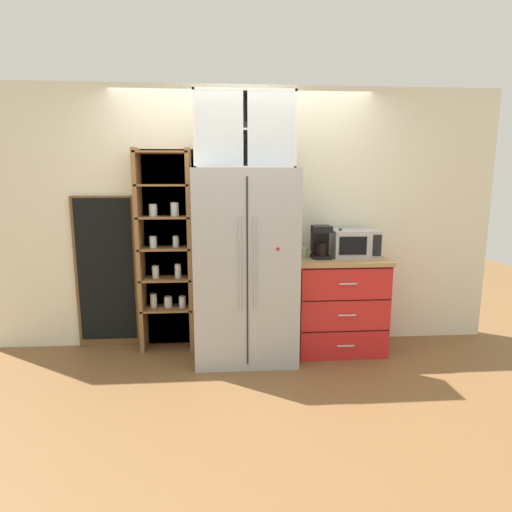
% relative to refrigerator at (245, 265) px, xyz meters
% --- Properties ---
extents(ground_plane, '(10.83, 10.83, 0.00)m').
position_rel_refrigerator_xyz_m(ground_plane, '(-0.00, 0.01, -0.88)').
color(ground_plane, brown).
extents(wall_back_cream, '(5.12, 0.10, 2.55)m').
position_rel_refrigerator_xyz_m(wall_back_cream, '(-0.00, 0.41, 0.40)').
color(wall_back_cream, silver).
rests_on(wall_back_cream, ground).
extents(refrigerator, '(0.92, 0.74, 1.76)m').
position_rel_refrigerator_xyz_m(refrigerator, '(0.00, 0.00, 0.00)').
color(refrigerator, '#ADAFB5').
rests_on(refrigerator, ground).
extents(pantry_shelf_column, '(0.56, 0.30, 1.95)m').
position_rel_refrigerator_xyz_m(pantry_shelf_column, '(-0.76, 0.29, 0.11)').
color(pantry_shelf_column, brown).
rests_on(pantry_shelf_column, ground).
extents(counter_cabinet, '(0.87, 0.59, 0.93)m').
position_rel_refrigerator_xyz_m(counter_cabinet, '(0.92, 0.08, -0.41)').
color(counter_cabinet, red).
rests_on(counter_cabinet, ground).
extents(microwave, '(0.44, 0.33, 0.26)m').
position_rel_refrigerator_xyz_m(microwave, '(1.06, 0.13, 0.18)').
color(microwave, '#ADAFB5').
rests_on(microwave, counter_cabinet).
extents(coffee_maker, '(0.17, 0.20, 0.31)m').
position_rel_refrigerator_xyz_m(coffee_maker, '(0.72, 0.09, 0.20)').
color(coffee_maker, black).
rests_on(coffee_maker, counter_cabinet).
extents(mug_sage, '(0.11, 0.08, 0.09)m').
position_rel_refrigerator_xyz_m(mug_sage, '(0.57, 0.10, 0.10)').
color(mug_sage, '#8CA37F').
rests_on(mug_sage, counter_cabinet).
extents(mug_navy, '(0.12, 0.09, 0.08)m').
position_rel_refrigerator_xyz_m(mug_navy, '(0.92, 0.14, 0.09)').
color(mug_navy, navy).
rests_on(mug_navy, counter_cabinet).
extents(bottle_cobalt, '(0.06, 0.06, 0.28)m').
position_rel_refrigerator_xyz_m(bottle_cobalt, '(0.92, 0.11, 0.17)').
color(bottle_cobalt, navy).
rests_on(bottle_cobalt, counter_cabinet).
extents(bottle_green, '(0.07, 0.07, 0.27)m').
position_rel_refrigerator_xyz_m(bottle_green, '(0.92, 0.11, 0.17)').
color(bottle_green, '#285B33').
rests_on(bottle_green, counter_cabinet).
extents(upper_cabinet, '(0.88, 0.32, 0.66)m').
position_rel_refrigerator_xyz_m(upper_cabinet, '(-0.00, 0.05, 1.21)').
color(upper_cabinet, silver).
rests_on(upper_cabinet, refrigerator).
extents(chalkboard_menu, '(0.60, 0.04, 1.51)m').
position_rel_refrigerator_xyz_m(chalkboard_menu, '(-1.36, 0.34, -0.12)').
color(chalkboard_menu, brown).
rests_on(chalkboard_menu, ground).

